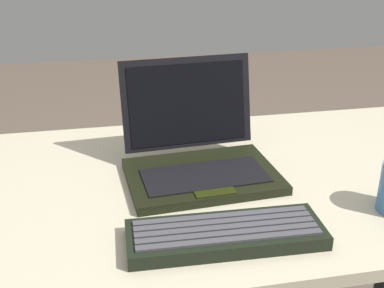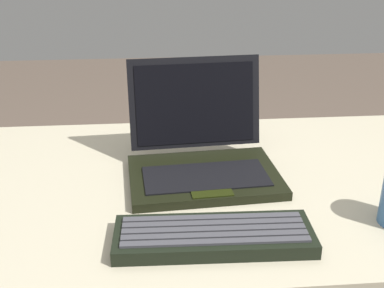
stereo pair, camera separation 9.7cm
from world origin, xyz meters
The scene contains 3 objects.
desk centered at (0.00, 0.00, 0.62)m, with size 1.32×0.69×0.74m.
laptop_front centered at (-0.10, 0.03, 0.78)m, with size 0.33×0.28×0.23m.
external_keyboard centered at (-0.11, -0.22, 0.75)m, with size 0.34×0.12×0.03m.
Camera 2 is at (-0.20, -0.91, 1.23)m, focal length 45.99 mm.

